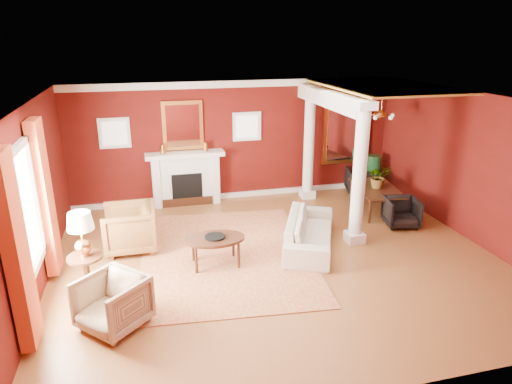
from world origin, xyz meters
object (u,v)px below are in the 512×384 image
object	(u,v)px
sofa	(310,227)
side_table	(83,240)
armchair_leopard	(129,226)
armchair_stripe	(112,301)
dining_table	(378,193)
coffee_table	(215,240)

from	to	relation	value
sofa	side_table	size ratio (longest dim) A/B	1.55
armchair_leopard	armchair_stripe	world-z (taller)	armchair_leopard
armchair_stripe	dining_table	xyz separation A→B (m)	(5.80, 3.14, 0.03)
coffee_table	side_table	size ratio (longest dim) A/B	0.77
armchair_leopard	side_table	xyz separation A→B (m)	(-0.66, -1.41, 0.43)
armchair_leopard	coffee_table	distance (m)	1.79
armchair_leopard	dining_table	world-z (taller)	armchair_leopard
armchair_leopard	dining_table	distance (m)	5.62
armchair_stripe	side_table	size ratio (longest dim) A/B	0.61
coffee_table	dining_table	bearing A→B (deg)	22.46
armchair_stripe	coffee_table	xyz separation A→B (m)	(1.70, 1.45, 0.07)
armchair_stripe	side_table	world-z (taller)	side_table
side_table	dining_table	size ratio (longest dim) A/B	0.86
armchair_leopard	armchair_stripe	bearing A→B (deg)	-4.62
side_table	dining_table	distance (m)	6.59
armchair_leopard	armchair_stripe	xyz separation A→B (m)	(-0.22, -2.46, -0.07)
armchair_stripe	dining_table	world-z (taller)	dining_table
sofa	side_table	xyz separation A→B (m)	(-4.03, -0.69, 0.50)
armchair_leopard	armchair_stripe	distance (m)	2.48
armchair_stripe	sofa	bearing A→B (deg)	72.44
armchair_stripe	dining_table	size ratio (longest dim) A/B	0.52
sofa	coffee_table	world-z (taller)	sofa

